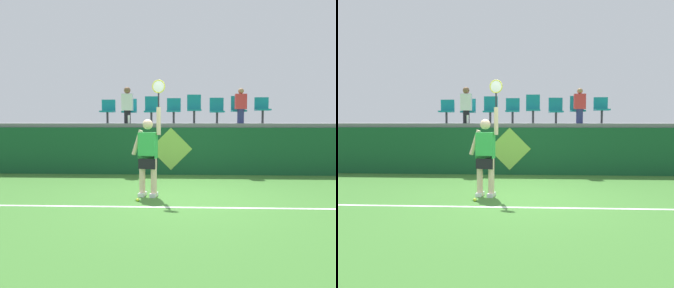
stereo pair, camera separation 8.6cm
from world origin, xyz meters
The scene contains 18 objects.
ground_plane centered at (0.00, 0.00, 0.00)m, with size 40.00×40.00×0.00m, color #3D752D.
court_back_wall centered at (0.00, 3.13, 0.71)m, with size 13.64×0.20×1.42m, color #144C28.
spectator_platform centered at (0.00, 4.46, 1.48)m, with size 13.64×2.75×0.12m, color slate.
court_baseline_stripe centered at (0.00, -0.75, 0.00)m, with size 12.27×0.08×0.01m, color white.
tennis_player centered at (-0.77, 0.15, 0.93)m, with size 0.74×0.34×2.48m.
tennis_ball centered at (-0.94, -0.32, 0.03)m, with size 0.07×0.07×0.07m, color #D1E533.
water_bottle centered at (-1.67, 3.22, 1.66)m, with size 0.07×0.07×0.25m, color white.
stadium_chair_0 centered at (-2.43, 3.77, 1.97)m, with size 0.44×0.42×0.76m.
stadium_chair_1 centered at (-1.74, 3.77, 1.97)m, with size 0.44×0.42×0.79m.
stadium_chair_2 centered at (-1.03, 3.78, 2.00)m, with size 0.44×0.42×0.86m.
stadium_chair_3 centered at (-0.32, 3.77, 1.98)m, with size 0.44×0.42×0.80m.
stadium_chair_4 centered at (0.33, 3.78, 2.04)m, with size 0.44×0.42×0.91m.
stadium_chair_5 centered at (1.04, 3.77, 1.98)m, with size 0.44×0.42×0.81m.
stadium_chair_6 centered at (1.72, 3.78, 2.01)m, with size 0.44×0.42×0.87m.
stadium_chair_7 centered at (2.46, 3.77, 2.01)m, with size 0.44×0.42×0.82m.
spectator_0 centered at (-1.74, 3.36, 2.12)m, with size 0.34×0.21×1.11m.
spectator_1 centered at (1.72, 3.35, 2.08)m, with size 0.34×0.20×1.06m.
wall_signage_mount centered at (-0.38, 3.02, 0.00)m, with size 1.27×0.01×1.42m.
Camera 2 is at (0.04, -6.95, 1.63)m, focal length 35.94 mm.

